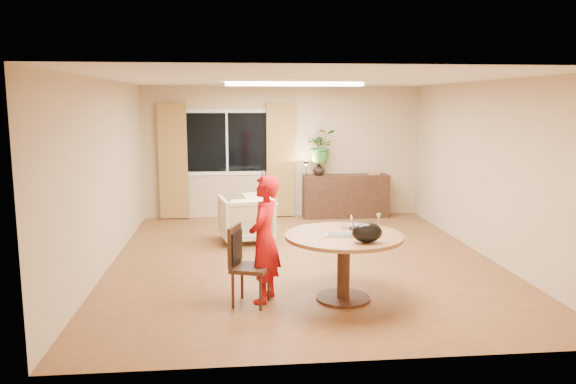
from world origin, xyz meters
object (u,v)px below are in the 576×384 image
object	(u,v)px
child	(264,239)
dining_chair	(251,266)
sideboard	(346,196)
armchair	(246,218)
dining_table	(344,249)

from	to	relation	value
child	dining_chair	bearing A→B (deg)	-35.70
dining_chair	sideboard	bearing A→B (deg)	86.09
armchair	sideboard	xyz separation A→B (m)	(2.03, 1.78, 0.04)
dining_table	child	bearing A→B (deg)	176.33
dining_chair	armchair	distance (m)	2.95
dining_table	dining_chair	bearing A→B (deg)	-177.18
dining_table	child	size ratio (longest dim) A/B	0.93
dining_chair	armchair	bearing A→B (deg)	109.09
sideboard	dining_chair	bearing A→B (deg)	-113.51
dining_table	child	distance (m)	0.93
dining_table	armchair	size ratio (longest dim) A/B	1.63
dining_table	armchair	distance (m)	3.09
dining_table	child	world-z (taller)	child
child	sideboard	world-z (taller)	child
armchair	sideboard	bearing A→B (deg)	-149.14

